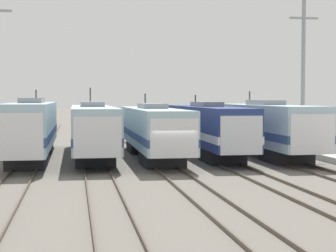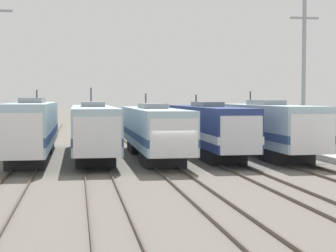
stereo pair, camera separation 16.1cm
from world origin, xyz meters
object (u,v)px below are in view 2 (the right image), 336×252
object	(u,v)px
locomotive_center_right	(208,128)
catenary_tower_right	(304,75)
locomotive_far_right	(268,128)
locomotive_center_left	(93,129)
locomotive_center	(153,130)
locomotive_far_left	(32,128)

from	to	relation	value
locomotive_center_right	catenary_tower_right	bearing A→B (deg)	-3.07
locomotive_far_right	locomotive_center_left	bearing A→B (deg)	173.33
locomotive_center	locomotive_far_right	xyz separation A→B (m)	(8.47, -0.01, 0.11)
locomotive_far_left	locomotive_center_left	distance (m)	4.29
locomotive_center_left	locomotive_center_right	world-z (taller)	locomotive_center_left
locomotive_far_right	catenary_tower_right	world-z (taller)	catenary_tower_right
locomotive_far_left	locomotive_center_right	bearing A→B (deg)	0.59
locomotive_far_left	locomotive_far_right	size ratio (longest dim) A/B	1.15
locomotive_center_right	locomotive_center	bearing A→B (deg)	-167.46
locomotive_far_right	locomotive_center_right	bearing A→B (deg)	167.29
locomotive_center_left	locomotive_center_right	size ratio (longest dim) A/B	1.10
locomotive_far_right	locomotive_far_left	bearing A→B (deg)	177.22
locomotive_center	catenary_tower_right	bearing A→B (deg)	2.77
locomotive_center_right	catenary_tower_right	distance (m)	8.26
locomotive_center_right	catenary_tower_right	world-z (taller)	catenary_tower_right
locomotive_center	locomotive_center_left	bearing A→B (deg)	160.82
locomotive_far_right	catenary_tower_right	distance (m)	4.97
locomotive_center_left	locomotive_far_left	bearing A→B (deg)	-171.12
locomotive_center	locomotive_far_right	distance (m)	8.47
locomotive_center_left	locomotive_center	xyz separation A→B (m)	(4.24, -1.47, -0.06)
catenary_tower_right	locomotive_far_right	bearing A→B (deg)	-169.26
locomotive_center_left	locomotive_center_right	bearing A→B (deg)	-3.58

